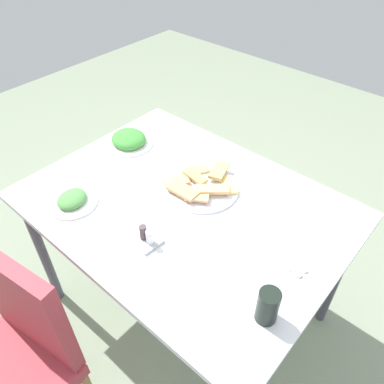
# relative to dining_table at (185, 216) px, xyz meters

# --- Properties ---
(ground_plane) EXTENTS (6.00, 6.00, 0.00)m
(ground_plane) POSITION_rel_dining_table_xyz_m (0.00, 0.00, -0.67)
(ground_plane) COLOR gray
(dining_table) EXTENTS (1.24, 0.93, 0.75)m
(dining_table) POSITION_rel_dining_table_xyz_m (0.00, 0.00, 0.00)
(dining_table) COLOR silver
(dining_table) RESTS_ON ground_plane
(dining_chair) EXTENTS (0.48, 0.48, 0.90)m
(dining_chair) POSITION_rel_dining_table_xyz_m (0.11, 0.76, -0.17)
(dining_chair) COLOR #A2353E
(dining_chair) RESTS_ON ground_plane
(pide_platter) EXTENTS (0.30, 0.32, 0.04)m
(pide_platter) POSITION_rel_dining_table_xyz_m (0.01, -0.11, 0.09)
(pide_platter) COLOR white
(pide_platter) RESTS_ON dining_table
(salad_plate_greens) EXTENTS (0.20, 0.20, 0.05)m
(salad_plate_greens) POSITION_rel_dining_table_xyz_m (0.33, 0.29, 0.09)
(salad_plate_greens) COLOR white
(salad_plate_greens) RESTS_ON dining_table
(salad_plate_rice) EXTENTS (0.23, 0.23, 0.07)m
(salad_plate_rice) POSITION_rel_dining_table_xyz_m (0.48, -0.13, 0.10)
(salad_plate_rice) COLOR white
(salad_plate_rice) RESTS_ON dining_table
(soda_can) EXTENTS (0.07, 0.07, 0.12)m
(soda_can) POSITION_rel_dining_table_xyz_m (-0.51, 0.21, 0.13)
(soda_can) COLOR black
(soda_can) RESTS_ON dining_table
(paper_napkin) EXTENTS (0.12, 0.12, 0.00)m
(paper_napkin) POSITION_rel_dining_table_xyz_m (-0.43, -0.03, 0.07)
(paper_napkin) COLOR white
(paper_napkin) RESTS_ON dining_table
(fork) EXTENTS (0.19, 0.07, 0.00)m
(fork) POSITION_rel_dining_table_xyz_m (-0.43, -0.04, 0.08)
(fork) COLOR silver
(fork) RESTS_ON paper_napkin
(spoon) EXTENTS (0.18, 0.06, 0.00)m
(spoon) POSITION_rel_dining_table_xyz_m (-0.43, -0.01, 0.08)
(spoon) COLOR silver
(spoon) RESTS_ON paper_napkin
(condiment_caddy) EXTENTS (0.10, 0.10, 0.07)m
(condiment_caddy) POSITION_rel_dining_table_xyz_m (-0.03, 0.24, 0.09)
(condiment_caddy) COLOR #B2B2B7
(condiment_caddy) RESTS_ON dining_table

